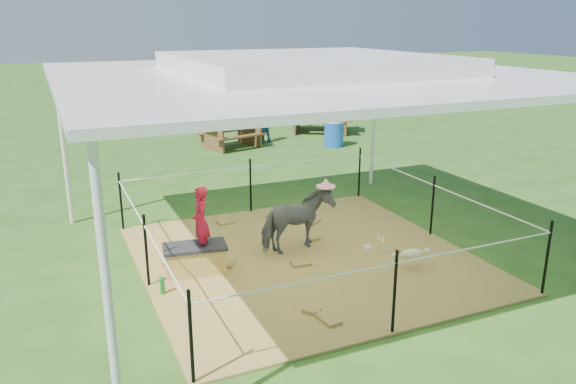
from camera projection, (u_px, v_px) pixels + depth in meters
name	position (u px, v px, depth m)	size (l,w,h in m)	color
ground	(305.00, 259.00, 8.19)	(90.00, 90.00, 0.00)	#2D5919
hay_patch	(305.00, 258.00, 8.19)	(4.60, 4.60, 0.03)	brown
canopy_tent	(306.00, 71.00, 7.40)	(6.30, 6.30, 2.90)	silver
rope_fence	(305.00, 217.00, 8.00)	(4.54, 4.54, 1.00)	black
straw_bale	(195.00, 260.00, 7.63)	(0.79, 0.40, 0.35)	#A8833D
dark_cloth	(195.00, 247.00, 7.57)	(0.85, 0.44, 0.04)	black
woman	(200.00, 214.00, 7.48)	(0.35, 0.23, 0.95)	red
green_bottle	(162.00, 286.00, 7.04)	(0.06, 0.06, 0.22)	#1A7623
pony	(297.00, 221.00, 8.28)	(0.50, 1.10, 0.93)	#4C4C51
pink_hat	(297.00, 186.00, 8.12)	(0.29, 0.29, 0.13)	pink
foal	(412.00, 252.00, 7.72)	(0.90, 0.50, 0.50)	beige
trash_barrel	(334.00, 132.00, 15.40)	(0.53, 0.53, 0.82)	blue
picnic_table_near	(231.00, 136.00, 15.29)	(1.57, 1.13, 0.65)	#58311E
picnic_table_far	(321.00, 119.00, 17.44)	(1.97, 1.42, 0.82)	brown
distant_person	(262.00, 122.00, 15.90)	(0.56, 0.44, 1.15)	#327FBE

